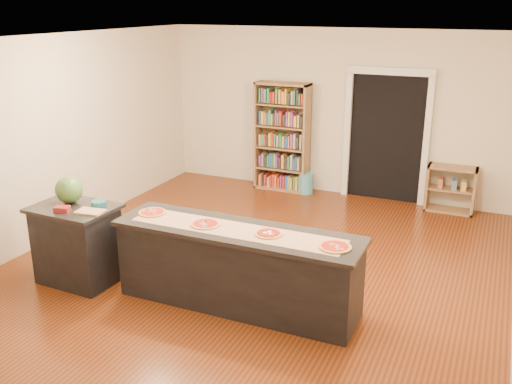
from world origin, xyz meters
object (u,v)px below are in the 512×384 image
at_px(low_shelf, 451,189).
at_px(side_counter, 77,244).
at_px(bookshelf, 282,137).
at_px(waste_bin, 306,183).
at_px(kitchen_island, 237,267).
at_px(watermelon, 69,190).

bearing_deg(low_shelf, side_counter, -131.50).
height_order(bookshelf, waste_bin, bookshelf).
bearing_deg(side_counter, waste_bin, 74.01).
height_order(side_counter, bookshelf, bookshelf).
distance_m(side_counter, bookshelf, 4.40).
bearing_deg(kitchen_island, low_shelf, 65.88).
height_order(low_shelf, watermelon, watermelon).
xyz_separation_m(kitchen_island, waste_bin, (-0.59, 3.98, -0.27)).
height_order(side_counter, waste_bin, side_counter).
relative_size(side_counter, waste_bin, 2.63).
bearing_deg(side_counter, low_shelf, 50.79).
bearing_deg(watermelon, waste_bin, 69.84).
distance_m(kitchen_island, watermelon, 2.21).
bearing_deg(waste_bin, bookshelf, 174.07).
bearing_deg(kitchen_island, waste_bin, 98.38).
xyz_separation_m(side_counter, watermelon, (-0.12, 0.09, 0.63)).
height_order(kitchen_island, bookshelf, bookshelf).
bearing_deg(low_shelf, kitchen_island, -114.12).
relative_size(waste_bin, watermelon, 1.15).
distance_m(low_shelf, watermelon, 5.79).
bearing_deg(waste_bin, watermelon, -110.16).
height_order(kitchen_island, side_counter, side_counter).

